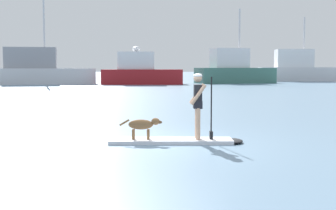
{
  "coord_description": "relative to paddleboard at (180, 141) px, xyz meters",
  "views": [
    {
      "loc": [
        -0.93,
        -11.55,
        1.94
      ],
      "look_at": [
        0.0,
        1.0,
        0.9
      ],
      "focal_mm": 48.46,
      "sensor_mm": 36.0,
      "label": 1
    }
  ],
  "objects": [
    {
      "name": "ground_plane",
      "position": [
        -0.23,
        0.01,
        -0.05
      ],
      "size": [
        400.0,
        400.0,
        0.0
      ],
      "primitive_type": "plane",
      "color": "slate"
    },
    {
      "name": "paddleboard",
      "position": [
        0.0,
        0.0,
        0.0
      ],
      "size": [
        3.48,
        0.95,
        0.1
      ],
      "color": "silver",
      "rests_on": "ground_plane"
    },
    {
      "name": "person_paddler",
      "position": [
        0.48,
        -0.03,
        1.03
      ],
      "size": [
        0.62,
        0.5,
        1.69
      ],
      "color": "tan",
      "rests_on": "paddleboard"
    },
    {
      "name": "dog",
      "position": [
        -0.95,
        0.06,
        0.42
      ],
      "size": [
        1.11,
        0.26,
        0.55
      ],
      "color": "brown",
      "rests_on": "paddleboard"
    },
    {
      "name": "moored_boat_far_starboard",
      "position": [
        -12.48,
        42.31,
        1.56
      ],
      "size": [
        13.11,
        3.9,
        11.13
      ],
      "color": "silver",
      "rests_on": "ground_plane"
    },
    {
      "name": "moored_boat_starboard",
      "position": [
        -0.42,
        41.82,
        1.37
      ],
      "size": [
        9.47,
        3.96,
        4.43
      ],
      "color": "maroon",
      "rests_on": "ground_plane"
    },
    {
      "name": "moored_boat_far_port",
      "position": [
        11.29,
        44.81,
        1.57
      ],
      "size": [
        10.29,
        5.46,
        9.27
      ],
      "color": "#3F7266",
      "rests_on": "ground_plane"
    },
    {
      "name": "moored_boat_center",
      "position": [
        22.36,
        52.36,
        1.65
      ],
      "size": [
        11.7,
        4.61,
        9.14
      ],
      "color": "silver",
      "rests_on": "ground_plane"
    }
  ]
}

